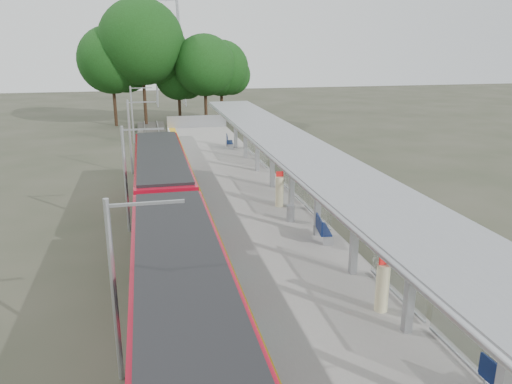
# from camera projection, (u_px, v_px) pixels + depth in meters

# --- Properties ---
(trackbed) EXTENTS (3.00, 70.00, 0.24)m
(trackbed) POSITION_uv_depth(u_px,v_px,m) (164.00, 220.00, 26.79)
(trackbed) COLOR #59544C
(trackbed) RESTS_ON ground
(platform) EXTENTS (6.00, 50.00, 1.00)m
(platform) POSITION_uv_depth(u_px,v_px,m) (246.00, 207.00, 27.63)
(platform) COLOR gray
(platform) RESTS_ON ground
(tactile_strip) EXTENTS (0.60, 50.00, 0.02)m
(tactile_strip) POSITION_uv_depth(u_px,v_px,m) (200.00, 201.00, 26.95)
(tactile_strip) COLOR gold
(tactile_strip) RESTS_ON platform
(end_fence) EXTENTS (6.00, 0.10, 1.20)m
(end_fence) POSITION_uv_depth(u_px,v_px,m) (197.00, 121.00, 50.64)
(end_fence) COLOR #9EA0A5
(end_fence) RESTS_ON platform
(train) EXTENTS (2.74, 27.60, 3.62)m
(train) POSITION_uv_depth(u_px,v_px,m) (169.00, 225.00, 20.48)
(train) COLOR black
(train) RESTS_ON ground
(canopy) EXTENTS (3.27, 38.00, 3.66)m
(canopy) POSITION_uv_depth(u_px,v_px,m) (295.00, 155.00, 23.34)
(canopy) COLOR #9EA0A5
(canopy) RESTS_ON platform
(tree_cluster) EXTENTS (19.43, 9.50, 14.12)m
(tree_cluster) POSITION_uv_depth(u_px,v_px,m) (160.00, 56.00, 56.36)
(tree_cluster) COLOR #382316
(tree_cluster) RESTS_ON ground
(catenary_masts) EXTENTS (2.08, 48.16, 5.40)m
(catenary_masts) POSITION_uv_depth(u_px,v_px,m) (127.00, 176.00, 24.70)
(catenary_masts) COLOR #9EA0A5
(catenary_masts) RESTS_ON ground
(bench_mid) EXTENTS (0.74, 1.66, 1.10)m
(bench_mid) POSITION_uv_depth(u_px,v_px,m) (321.00, 227.00, 21.53)
(bench_mid) COLOR #101F50
(bench_mid) RESTS_ON platform
(bench_far) EXTENTS (0.67, 1.61, 1.07)m
(bench_far) POSITION_uv_depth(u_px,v_px,m) (229.00, 141.00, 40.66)
(bench_far) COLOR #101F50
(bench_far) RESTS_ON platform
(info_pillar_near) EXTENTS (0.42, 0.42, 1.88)m
(info_pillar_near) POSITION_uv_depth(u_px,v_px,m) (382.00, 287.00, 15.76)
(info_pillar_near) COLOR beige
(info_pillar_near) RESTS_ON platform
(info_pillar_far) EXTENTS (0.42, 0.42, 1.88)m
(info_pillar_far) POSITION_uv_depth(u_px,v_px,m) (279.00, 191.00, 25.97)
(info_pillar_far) COLOR beige
(info_pillar_far) RESTS_ON platform
(litter_bin) EXTENTS (0.51, 0.51, 0.80)m
(litter_bin) POSITION_uv_depth(u_px,v_px,m) (291.00, 213.00, 23.89)
(litter_bin) COLOR #9EA0A5
(litter_bin) RESTS_ON platform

